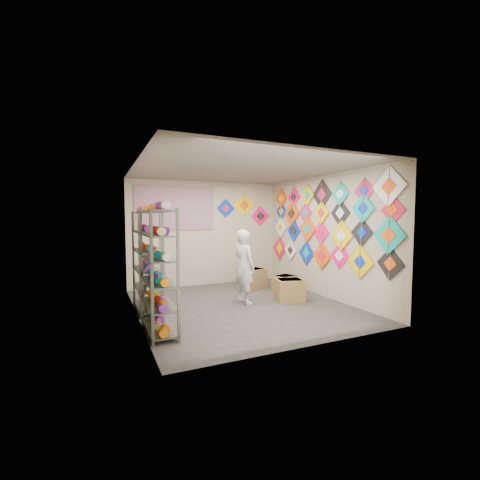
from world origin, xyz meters
name	(u,v)px	position (x,y,z in m)	size (l,w,h in m)	color
ground	(242,305)	(0.00, 0.00, 0.00)	(4.50, 4.50, 0.00)	#2D2A27
room_walls	(242,224)	(0.00, 0.00, 1.64)	(4.50, 4.50, 4.50)	tan
shelf_rack_front	(158,271)	(-1.78, -0.85, 0.95)	(0.40, 1.10, 1.90)	#4C5147
shelf_rack_back	(146,261)	(-1.78, 0.45, 0.95)	(0.40, 1.10, 1.90)	#4C5147
string_spools	(152,260)	(-1.78, -0.20, 1.05)	(0.12, 2.36, 0.12)	#E3267A
kite_wall_display	(323,225)	(1.98, -0.03, 1.61)	(0.06, 4.32, 2.08)	black
back_wall_kites	(245,210)	(1.12, 2.24, 1.98)	(1.60, 0.02, 0.90)	#072DD3
poster	(176,208)	(-0.80, 2.23, 2.00)	(2.00, 0.01, 1.10)	#5851B0
shopkeeper	(244,267)	(0.13, 0.15, 0.76)	(0.49, 0.63, 1.52)	silver
carton_a	(290,290)	(1.07, -0.10, 0.23)	(0.56, 0.47, 0.47)	olive
carton_b	(285,284)	(1.40, 0.60, 0.20)	(0.50, 0.41, 0.41)	olive
carton_c	(252,278)	(0.91, 1.34, 0.25)	(0.52, 0.57, 0.50)	olive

